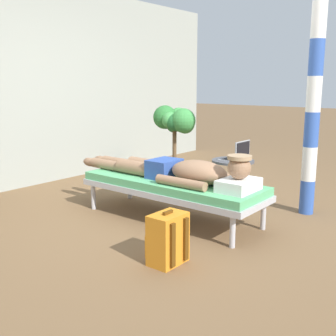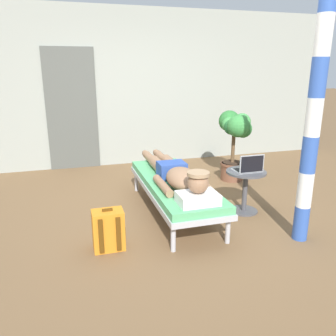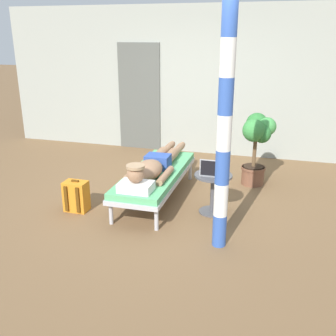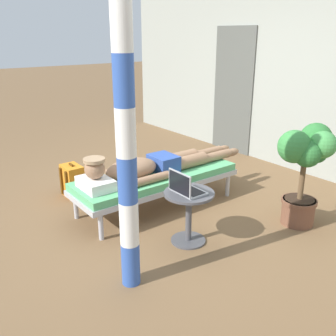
{
  "view_description": "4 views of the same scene",
  "coord_description": "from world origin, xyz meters",
  "px_view_note": "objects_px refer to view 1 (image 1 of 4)",
  "views": [
    {
      "loc": [
        -3.35,
        -2.52,
        1.39
      ],
      "look_at": [
        -0.09,
        0.1,
        0.53
      ],
      "focal_mm": 44.76,
      "sensor_mm": 36.0,
      "label": 1
    },
    {
      "loc": [
        -1.28,
        -3.66,
        1.73
      ],
      "look_at": [
        -0.22,
        -0.13,
        0.63
      ],
      "focal_mm": 36.57,
      "sensor_mm": 36.0,
      "label": 2
    },
    {
      "loc": [
        1.47,
        -4.76,
        2.21
      ],
      "look_at": [
        0.14,
        -0.15,
        0.54
      ],
      "focal_mm": 41.67,
      "sensor_mm": 36.0,
      "label": 3
    },
    {
      "loc": [
        3.23,
        -2.32,
        1.94
      ],
      "look_at": [
        0.16,
        0.02,
        0.55
      ],
      "focal_mm": 40.59,
      "sensor_mm": 36.0,
      "label": 4
    }
  ],
  "objects_px": {
    "lounge_chair": "(172,186)",
    "side_table": "(233,174)",
    "potted_plant": "(176,131)",
    "person_reclining": "(180,171)",
    "porch_post": "(314,94)",
    "laptop": "(237,155)",
    "backpack": "(167,239)"
  },
  "relations": [
    {
      "from": "side_table",
      "to": "laptop",
      "type": "distance_m",
      "value": 0.23
    },
    {
      "from": "lounge_chair",
      "to": "potted_plant",
      "type": "relative_size",
      "value": 1.83
    },
    {
      "from": "potted_plant",
      "to": "lounge_chair",
      "type": "bearing_deg",
      "value": -143.47
    },
    {
      "from": "lounge_chair",
      "to": "side_table",
      "type": "xyz_separation_m",
      "value": [
        0.84,
        -0.22,
        0.01
      ]
    },
    {
      "from": "porch_post",
      "to": "potted_plant",
      "type": "bearing_deg",
      "value": 83.53
    },
    {
      "from": "side_table",
      "to": "porch_post",
      "type": "height_order",
      "value": "porch_post"
    },
    {
      "from": "person_reclining",
      "to": "porch_post",
      "type": "xyz_separation_m",
      "value": [
        1.05,
        -0.92,
        0.75
      ]
    },
    {
      "from": "side_table",
      "to": "laptop",
      "type": "xyz_separation_m",
      "value": [
        0.0,
        -0.05,
        0.23
      ]
    },
    {
      "from": "side_table",
      "to": "porch_post",
      "type": "distance_m",
      "value": 1.23
    },
    {
      "from": "side_table",
      "to": "laptop",
      "type": "relative_size",
      "value": 1.69
    },
    {
      "from": "porch_post",
      "to": "side_table",
      "type": "bearing_deg",
      "value": 105.16
    },
    {
      "from": "lounge_chair",
      "to": "side_table",
      "type": "bearing_deg",
      "value": -14.84
    },
    {
      "from": "potted_plant",
      "to": "porch_post",
      "type": "distance_m",
      "value": 2.04
    },
    {
      "from": "porch_post",
      "to": "laptop",
      "type": "bearing_deg",
      "value": 106.15
    },
    {
      "from": "lounge_chair",
      "to": "backpack",
      "type": "bearing_deg",
      "value": -143.62
    },
    {
      "from": "potted_plant",
      "to": "backpack",
      "type": "bearing_deg",
      "value": -143.53
    },
    {
      "from": "person_reclining",
      "to": "side_table",
      "type": "relative_size",
      "value": 4.15
    },
    {
      "from": "side_table",
      "to": "person_reclining",
      "type": "bearing_deg",
      "value": 171.51
    },
    {
      "from": "lounge_chair",
      "to": "laptop",
      "type": "height_order",
      "value": "laptop"
    },
    {
      "from": "laptop",
      "to": "potted_plant",
      "type": "distance_m",
      "value": 1.3
    },
    {
      "from": "person_reclining",
      "to": "backpack",
      "type": "bearing_deg",
      "value": -147.93
    },
    {
      "from": "backpack",
      "to": "porch_post",
      "type": "bearing_deg",
      "value": -10.79
    },
    {
      "from": "lounge_chair",
      "to": "potted_plant",
      "type": "height_order",
      "value": "potted_plant"
    },
    {
      "from": "side_table",
      "to": "backpack",
      "type": "xyz_separation_m",
      "value": [
        -1.71,
        -0.43,
        -0.16
      ]
    },
    {
      "from": "lounge_chair",
      "to": "potted_plant",
      "type": "distance_m",
      "value": 1.63
    },
    {
      "from": "person_reclining",
      "to": "laptop",
      "type": "relative_size",
      "value": 7.0
    },
    {
      "from": "laptop",
      "to": "porch_post",
      "type": "bearing_deg",
      "value": -73.85
    },
    {
      "from": "lounge_chair",
      "to": "side_table",
      "type": "height_order",
      "value": "side_table"
    },
    {
      "from": "laptop",
      "to": "porch_post",
      "type": "height_order",
      "value": "porch_post"
    },
    {
      "from": "lounge_chair",
      "to": "person_reclining",
      "type": "height_order",
      "value": "person_reclining"
    },
    {
      "from": "lounge_chair",
      "to": "porch_post",
      "type": "height_order",
      "value": "porch_post"
    },
    {
      "from": "side_table",
      "to": "lounge_chair",
      "type": "bearing_deg",
      "value": 165.16
    }
  ]
}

